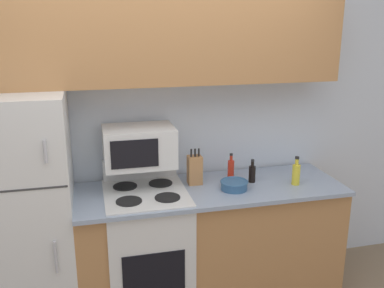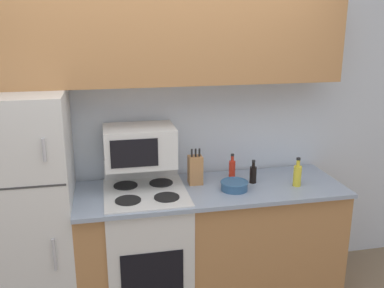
{
  "view_description": "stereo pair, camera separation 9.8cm",
  "coord_description": "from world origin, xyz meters",
  "px_view_note": "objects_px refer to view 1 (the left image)",
  "views": [
    {
      "loc": [
        -0.52,
        -2.53,
        2.09
      ],
      "look_at": [
        0.18,
        0.29,
        1.25
      ],
      "focal_mm": 40.0,
      "sensor_mm": 36.0,
      "label": 1
    },
    {
      "loc": [
        -0.42,
        -2.55,
        2.09
      ],
      "look_at": [
        0.18,
        0.29,
        1.25
      ],
      "focal_mm": 40.0,
      "sensor_mm": 36.0,
      "label": 2
    }
  ],
  "objects_px": {
    "bottle_cooking_spray": "(296,174)",
    "refrigerator": "(24,214)",
    "knife_block": "(195,170)",
    "microwave": "(139,146)",
    "bottle_soy_sauce": "(252,173)",
    "stove": "(147,247)",
    "bowl": "(234,185)",
    "bottle_hot_sauce": "(231,168)"
  },
  "relations": [
    {
      "from": "bottle_cooking_spray",
      "to": "refrigerator",
      "type": "bearing_deg",
      "value": 176.68
    },
    {
      "from": "knife_block",
      "to": "microwave",
      "type": "bearing_deg",
      "value": 176.17
    },
    {
      "from": "microwave",
      "to": "bottle_soy_sauce",
      "type": "distance_m",
      "value": 0.88
    },
    {
      "from": "stove",
      "to": "bowl",
      "type": "distance_m",
      "value": 0.8
    },
    {
      "from": "bowl",
      "to": "knife_block",
      "type": "bearing_deg",
      "value": 144.32
    },
    {
      "from": "knife_block",
      "to": "bowl",
      "type": "xyz_separation_m",
      "value": [
        0.25,
        -0.18,
        -0.08
      ]
    },
    {
      "from": "knife_block",
      "to": "refrigerator",
      "type": "bearing_deg",
      "value": -176.04
    },
    {
      "from": "bottle_hot_sauce",
      "to": "bottle_cooking_spray",
      "type": "bearing_deg",
      "value": -30.42
    },
    {
      "from": "stove",
      "to": "bottle_soy_sauce",
      "type": "distance_m",
      "value": 0.96
    },
    {
      "from": "knife_block",
      "to": "bottle_hot_sauce",
      "type": "relative_size",
      "value": 1.39
    },
    {
      "from": "microwave",
      "to": "bowl",
      "type": "xyz_separation_m",
      "value": [
        0.66,
        -0.21,
        -0.28
      ]
    },
    {
      "from": "refrigerator",
      "to": "microwave",
      "type": "xyz_separation_m",
      "value": [
        0.81,
        0.11,
        0.39
      ]
    },
    {
      "from": "microwave",
      "to": "bottle_cooking_spray",
      "type": "height_order",
      "value": "microwave"
    },
    {
      "from": "stove",
      "to": "bottle_soy_sauce",
      "type": "bearing_deg",
      "value": 2.08
    },
    {
      "from": "bowl",
      "to": "bottle_hot_sauce",
      "type": "height_order",
      "value": "bottle_hot_sauce"
    },
    {
      "from": "bowl",
      "to": "bottle_soy_sauce",
      "type": "height_order",
      "value": "bottle_soy_sauce"
    },
    {
      "from": "microwave",
      "to": "bowl",
      "type": "bearing_deg",
      "value": -17.48
    },
    {
      "from": "refrigerator",
      "to": "bottle_soy_sauce",
      "type": "distance_m",
      "value": 1.66
    },
    {
      "from": "bottle_cooking_spray",
      "to": "bottle_soy_sauce",
      "type": "bearing_deg",
      "value": 157.17
    },
    {
      "from": "microwave",
      "to": "bottle_cooking_spray",
      "type": "xyz_separation_m",
      "value": [
        1.14,
        -0.23,
        -0.23
      ]
    },
    {
      "from": "microwave",
      "to": "knife_block",
      "type": "height_order",
      "value": "microwave"
    },
    {
      "from": "microwave",
      "to": "stove",
      "type": "bearing_deg",
      "value": -80.69
    },
    {
      "from": "bottle_cooking_spray",
      "to": "microwave",
      "type": "bearing_deg",
      "value": 168.87
    },
    {
      "from": "stove",
      "to": "bottle_soy_sauce",
      "type": "height_order",
      "value": "bottle_soy_sauce"
    },
    {
      "from": "knife_block",
      "to": "bowl",
      "type": "relative_size",
      "value": 1.36
    },
    {
      "from": "refrigerator",
      "to": "bottle_cooking_spray",
      "type": "distance_m",
      "value": 1.96
    },
    {
      "from": "refrigerator",
      "to": "stove",
      "type": "distance_m",
      "value": 0.9
    },
    {
      "from": "stove",
      "to": "bowl",
      "type": "height_order",
      "value": "stove"
    },
    {
      "from": "microwave",
      "to": "bottle_soy_sauce",
      "type": "height_order",
      "value": "microwave"
    },
    {
      "from": "stove",
      "to": "bowl",
      "type": "bearing_deg",
      "value": -7.11
    },
    {
      "from": "refrigerator",
      "to": "knife_block",
      "type": "bearing_deg",
      "value": 3.96
    },
    {
      "from": "stove",
      "to": "microwave",
      "type": "height_order",
      "value": "microwave"
    },
    {
      "from": "bowl",
      "to": "bottle_hot_sauce",
      "type": "xyz_separation_m",
      "value": [
        0.05,
        0.23,
        0.04
      ]
    },
    {
      "from": "stove",
      "to": "microwave",
      "type": "bearing_deg",
      "value": 99.31
    },
    {
      "from": "microwave",
      "to": "bottle_cooking_spray",
      "type": "relative_size",
      "value": 2.31
    },
    {
      "from": "bottle_hot_sauce",
      "to": "knife_block",
      "type": "bearing_deg",
      "value": -170.01
    },
    {
      "from": "stove",
      "to": "knife_block",
      "type": "height_order",
      "value": "knife_block"
    },
    {
      "from": "bottle_cooking_spray",
      "to": "bottle_hot_sauce",
      "type": "bearing_deg",
      "value": 149.58
    },
    {
      "from": "bottle_soy_sauce",
      "to": "microwave",
      "type": "bearing_deg",
      "value": 173.33
    },
    {
      "from": "refrigerator",
      "to": "bowl",
      "type": "bearing_deg",
      "value": -3.76
    },
    {
      "from": "bottle_hot_sauce",
      "to": "bottle_soy_sauce",
      "type": "distance_m",
      "value": 0.18
    },
    {
      "from": "stove",
      "to": "bottle_hot_sauce",
      "type": "bearing_deg",
      "value": 12.57
    }
  ]
}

